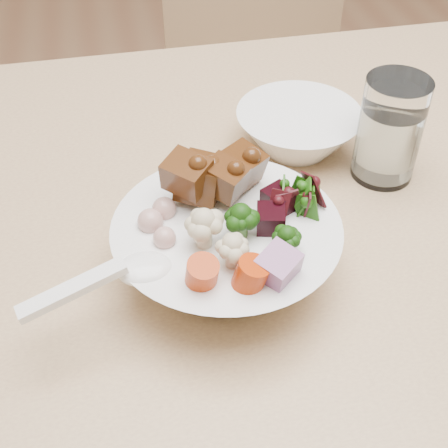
% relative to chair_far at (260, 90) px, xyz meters
% --- Properties ---
extents(chair_far, '(0.47, 0.47, 0.95)m').
position_rel_chair_far_xyz_m(chair_far, '(0.00, 0.00, 0.00)').
color(chair_far, tan).
rests_on(chair_far, ground).
extents(food_bowl, '(0.24, 0.24, 0.13)m').
position_rel_chair_far_xyz_m(food_bowl, '(-0.26, -0.83, 0.33)').
color(food_bowl, white).
rests_on(food_bowl, dining_table).
extents(soup_spoon, '(0.15, 0.07, 0.03)m').
position_rel_chair_far_xyz_m(soup_spoon, '(-0.36, -0.88, 0.36)').
color(soup_spoon, white).
rests_on(soup_spoon, food_bowl).
extents(water_glass, '(0.08, 0.08, 0.14)m').
position_rel_chair_far_xyz_m(water_glass, '(-0.02, -0.70, 0.35)').
color(water_glass, white).
rests_on(water_glass, dining_table).
extents(side_bowl, '(0.17, 0.17, 0.06)m').
position_rel_chair_far_xyz_m(side_bowl, '(-0.11, -0.62, 0.31)').
color(side_bowl, white).
rests_on(side_bowl, dining_table).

